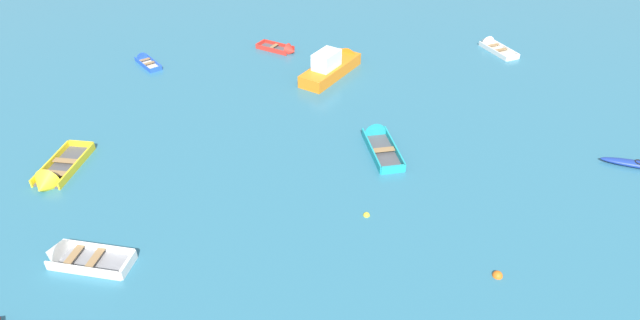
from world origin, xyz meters
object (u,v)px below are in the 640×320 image
(rowboat_white_back_row_left, at_px, (70,257))
(mooring_buoy_central, at_px, (497,276))
(rowboat_white_near_left, at_px, (490,45))
(kayak_deep_blue_near_camera, at_px, (638,164))
(mooring_buoy_between_boats_left, at_px, (366,215))
(rowboat_yellow_back_row_center, at_px, (52,178))
(rowboat_turquoise_center, at_px, (377,138))
(rowboat_blue_far_left, at_px, (144,60))
(motor_launch_orange_back_row_right, at_px, (334,65))
(rowboat_red_midfield_right, at_px, (285,50))

(rowboat_white_back_row_left, height_order, mooring_buoy_central, rowboat_white_back_row_left)
(rowboat_white_back_row_left, height_order, rowboat_white_near_left, rowboat_white_back_row_left)
(kayak_deep_blue_near_camera, bearing_deg, mooring_buoy_between_boats_left, -156.96)
(kayak_deep_blue_near_camera, bearing_deg, rowboat_yellow_back_row_center, -169.62)
(kayak_deep_blue_near_camera, height_order, mooring_buoy_between_boats_left, kayak_deep_blue_near_camera)
(kayak_deep_blue_near_camera, relative_size, mooring_buoy_central, 8.63)
(rowboat_yellow_back_row_center, height_order, rowboat_turquoise_center, rowboat_yellow_back_row_center)
(rowboat_white_back_row_left, height_order, rowboat_yellow_back_row_center, rowboat_yellow_back_row_center)
(kayak_deep_blue_near_camera, height_order, rowboat_blue_far_left, rowboat_blue_far_left)
(kayak_deep_blue_near_camera, bearing_deg, motor_launch_orange_back_row_right, 152.96)
(rowboat_yellow_back_row_center, distance_m, rowboat_red_midfield_right, 19.80)
(rowboat_white_back_row_left, xyz_separation_m, rowboat_yellow_back_row_center, (-3.86, 5.18, -0.01))
(rowboat_red_midfield_right, bearing_deg, rowboat_yellow_back_row_center, -116.34)
(rowboat_red_midfield_right, bearing_deg, motor_launch_orange_back_row_right, -37.25)
(rowboat_white_back_row_left, distance_m, rowboat_turquoise_center, 17.00)
(rowboat_white_near_left, bearing_deg, rowboat_red_midfield_right, -168.51)
(rowboat_white_back_row_left, distance_m, motor_launch_orange_back_row_right, 21.75)
(rowboat_red_midfield_right, xyz_separation_m, rowboat_turquoise_center, (7.70, -11.54, 0.05))
(rowboat_red_midfield_right, distance_m, rowboat_turquoise_center, 13.87)
(rowboat_red_midfield_right, distance_m, motor_launch_orange_back_row_right, 5.25)
(rowboat_red_midfield_right, bearing_deg, mooring_buoy_between_boats_left, -67.37)
(rowboat_white_back_row_left, xyz_separation_m, motor_launch_orange_back_row_right, (9.08, 19.76, 0.43))
(rowboat_turquoise_center, bearing_deg, motor_launch_orange_back_row_right, 112.94)
(rowboat_red_midfield_right, height_order, rowboat_turquoise_center, rowboat_turquoise_center)
(kayak_deep_blue_near_camera, height_order, rowboat_red_midfield_right, rowboat_red_midfield_right)
(mooring_buoy_central, bearing_deg, rowboat_white_back_row_left, -174.77)
(rowboat_red_midfield_right, relative_size, rowboat_turquoise_center, 0.72)
(motor_launch_orange_back_row_right, distance_m, rowboat_blue_far_left, 14.12)
(rowboat_turquoise_center, xyz_separation_m, mooring_buoy_central, (5.61, -9.72, -0.20))
(rowboat_white_back_row_left, relative_size, kayak_deep_blue_near_camera, 1.05)
(rowboat_blue_far_left, relative_size, mooring_buoy_central, 6.36)
(rowboat_turquoise_center, height_order, mooring_buoy_central, rowboat_turquoise_center)
(rowboat_blue_far_left, height_order, mooring_buoy_between_boats_left, rowboat_blue_far_left)
(rowboat_white_back_row_left, distance_m, kayak_deep_blue_near_camera, 28.77)
(rowboat_yellow_back_row_center, xyz_separation_m, mooring_buoy_central, (22.09, -3.52, -0.20))
(rowboat_white_near_left, bearing_deg, motor_launch_orange_back_row_right, -151.17)
(rowboat_yellow_back_row_center, relative_size, mooring_buoy_between_boats_left, 13.43)
(rowboat_yellow_back_row_center, distance_m, rowboat_white_near_left, 32.22)
(rowboat_yellow_back_row_center, distance_m, mooring_buoy_central, 22.37)
(rowboat_blue_far_left, distance_m, mooring_buoy_central, 29.44)
(rowboat_blue_far_left, bearing_deg, rowboat_white_near_left, 14.03)
(rowboat_red_midfield_right, relative_size, motor_launch_orange_back_row_right, 0.54)
(rowboat_blue_far_left, relative_size, mooring_buoy_between_boats_left, 8.60)
(rowboat_white_back_row_left, relative_size, rowboat_white_near_left, 1.05)
(mooring_buoy_central, bearing_deg, mooring_buoy_between_boats_left, 151.73)
(kayak_deep_blue_near_camera, relative_size, rowboat_red_midfield_right, 1.12)
(rowboat_yellow_back_row_center, height_order, motor_launch_orange_back_row_right, motor_launch_orange_back_row_right)
(rowboat_yellow_back_row_center, xyz_separation_m, rowboat_blue_far_left, (-1.17, 14.52, -0.05))
(mooring_buoy_between_boats_left, bearing_deg, rowboat_white_near_left, 69.17)
(rowboat_red_midfield_right, bearing_deg, rowboat_white_near_left, 11.49)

